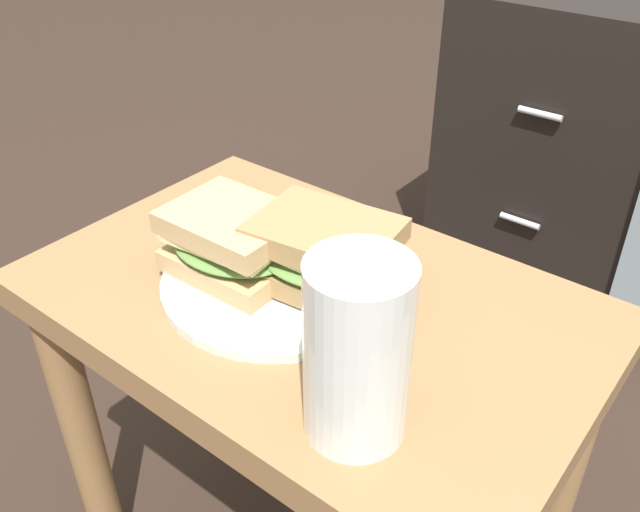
# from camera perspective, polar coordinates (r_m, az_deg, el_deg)

# --- Properties ---
(side_table) EXTENTS (0.56, 0.36, 0.46)m
(side_table) POSITION_cam_1_polar(r_m,az_deg,el_deg) (0.73, -0.85, -8.88)
(side_table) COLOR olive
(side_table) RESTS_ON ground
(plate) EXTENTS (0.24, 0.24, 0.01)m
(plate) POSITION_cam_1_polar(r_m,az_deg,el_deg) (0.68, -3.39, -2.03)
(plate) COLOR silver
(plate) RESTS_ON side_table
(sandwich_front) EXTENTS (0.14, 0.11, 0.07)m
(sandwich_front) POSITION_cam_1_polar(r_m,az_deg,el_deg) (0.67, -7.23, 1.23)
(sandwich_front) COLOR tan
(sandwich_front) RESTS_ON plate
(sandwich_back) EXTENTS (0.15, 0.12, 0.07)m
(sandwich_back) POSITION_cam_1_polar(r_m,az_deg,el_deg) (0.65, 0.39, 0.24)
(sandwich_back) COLOR #9E7A4C
(sandwich_back) RESTS_ON plate
(beer_glass) EXTENTS (0.08, 0.08, 0.15)m
(beer_glass) POSITION_cam_1_polar(r_m,az_deg,el_deg) (0.49, 3.16, -8.21)
(beer_glass) COLOR silver
(beer_glass) RESTS_ON side_table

